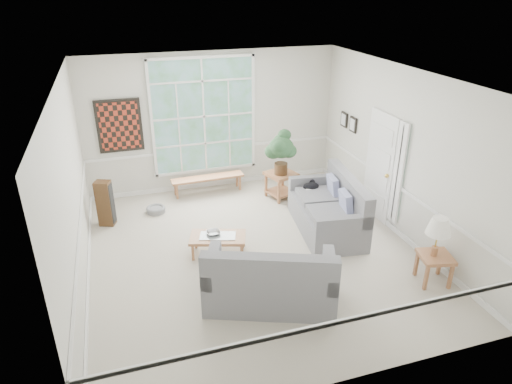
# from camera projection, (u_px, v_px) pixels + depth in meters

# --- Properties ---
(floor) EXTENTS (5.50, 6.00, 0.01)m
(floor) POSITION_uv_depth(u_px,v_px,m) (254.00, 252.00, 7.93)
(floor) COLOR #B6AE9D
(floor) RESTS_ON ground
(ceiling) EXTENTS (5.50, 6.00, 0.02)m
(ceiling) POSITION_uv_depth(u_px,v_px,m) (254.00, 78.00, 6.66)
(ceiling) COLOR white
(ceiling) RESTS_ON ground
(wall_back) EXTENTS (5.50, 0.02, 3.00)m
(wall_back) POSITION_uv_depth(u_px,v_px,m) (213.00, 122.00, 9.89)
(wall_back) COLOR silver
(wall_back) RESTS_ON ground
(wall_front) EXTENTS (5.50, 0.02, 3.00)m
(wall_front) POSITION_uv_depth(u_px,v_px,m) (340.00, 279.00, 4.70)
(wall_front) COLOR silver
(wall_front) RESTS_ON ground
(wall_left) EXTENTS (0.02, 6.00, 3.00)m
(wall_left) POSITION_uv_depth(u_px,v_px,m) (71.00, 194.00, 6.55)
(wall_left) COLOR silver
(wall_left) RESTS_ON ground
(wall_right) EXTENTS (0.02, 6.00, 3.00)m
(wall_right) POSITION_uv_depth(u_px,v_px,m) (402.00, 154.00, 8.05)
(wall_right) COLOR silver
(wall_right) RESTS_ON ground
(window_back) EXTENTS (2.30, 0.08, 2.40)m
(window_back) POSITION_uv_depth(u_px,v_px,m) (204.00, 116.00, 9.74)
(window_back) COLOR white
(window_back) RESTS_ON wall_back
(entry_door) EXTENTS (0.08, 0.90, 2.10)m
(entry_door) POSITION_uv_depth(u_px,v_px,m) (379.00, 166.00, 8.74)
(entry_door) COLOR white
(entry_door) RESTS_ON floor
(door_sidelight) EXTENTS (0.08, 0.26, 1.90)m
(door_sidelight) POSITION_uv_depth(u_px,v_px,m) (399.00, 174.00, 8.16)
(door_sidelight) COLOR white
(door_sidelight) RESTS_ON wall_right
(wall_art) EXTENTS (0.90, 0.06, 1.10)m
(wall_art) POSITION_uv_depth(u_px,v_px,m) (119.00, 126.00, 9.27)
(wall_art) COLOR #5B2014
(wall_art) RESTS_ON wall_back
(wall_frame_near) EXTENTS (0.04, 0.26, 0.32)m
(wall_frame_near) POSITION_uv_depth(u_px,v_px,m) (353.00, 125.00, 9.53)
(wall_frame_near) COLOR black
(wall_frame_near) RESTS_ON wall_right
(wall_frame_far) EXTENTS (0.04, 0.26, 0.32)m
(wall_frame_far) POSITION_uv_depth(u_px,v_px,m) (344.00, 120.00, 9.87)
(wall_frame_far) COLOR black
(wall_frame_far) RESTS_ON wall_right
(loveseat_right) EXTENTS (1.25, 2.05, 1.04)m
(loveseat_right) POSITION_uv_depth(u_px,v_px,m) (327.00, 205.00, 8.43)
(loveseat_right) COLOR slate
(loveseat_right) RESTS_ON floor
(loveseat_front) EXTENTS (2.08, 1.58, 1.01)m
(loveseat_front) POSITION_uv_depth(u_px,v_px,m) (270.00, 272.00, 6.53)
(loveseat_front) COLOR slate
(loveseat_front) RESTS_ON floor
(coffee_table) EXTENTS (1.05, 0.77, 0.35)m
(coffee_table) POSITION_uv_depth(u_px,v_px,m) (218.00, 245.00, 7.81)
(coffee_table) COLOR #A56942
(coffee_table) RESTS_ON floor
(pewter_bowl) EXTENTS (0.31, 0.31, 0.07)m
(pewter_bowl) POSITION_uv_depth(u_px,v_px,m) (213.00, 233.00, 7.77)
(pewter_bowl) COLOR #9D9DA3
(pewter_bowl) RESTS_ON coffee_table
(window_bench) EXTENTS (1.60, 0.37, 0.37)m
(window_bench) POSITION_uv_depth(u_px,v_px,m) (208.00, 185.00, 10.08)
(window_bench) COLOR #A56942
(window_bench) RESTS_ON floor
(end_table) EXTENTS (0.72, 0.72, 0.57)m
(end_table) POSITION_uv_depth(u_px,v_px,m) (281.00, 185.00, 9.82)
(end_table) COLOR #A56942
(end_table) RESTS_ON floor
(houseplant) EXTENTS (0.77, 0.77, 0.96)m
(houseplant) POSITION_uv_depth(u_px,v_px,m) (281.00, 152.00, 9.45)
(houseplant) COLOR #254829
(houseplant) RESTS_ON end_table
(side_table) EXTENTS (0.57, 0.57, 0.48)m
(side_table) POSITION_uv_depth(u_px,v_px,m) (433.00, 269.00, 7.05)
(side_table) COLOR #A56942
(side_table) RESTS_ON floor
(table_lamp) EXTENTS (0.37, 0.37, 0.64)m
(table_lamp) POSITION_uv_depth(u_px,v_px,m) (437.00, 237.00, 6.83)
(table_lamp) COLOR white
(table_lamp) RESTS_ON side_table
(pet_bed) EXTENTS (0.52, 0.52, 0.12)m
(pet_bed) POSITION_uv_depth(u_px,v_px,m) (156.00, 209.00, 9.27)
(pet_bed) COLOR slate
(pet_bed) RESTS_ON floor
(floor_speaker) EXTENTS (0.34, 0.31, 0.90)m
(floor_speaker) POSITION_uv_depth(u_px,v_px,m) (105.00, 203.00, 8.65)
(floor_speaker) COLOR #442B16
(floor_speaker) RESTS_ON floor
(cat) EXTENTS (0.39, 0.34, 0.16)m
(cat) POSITION_uv_depth(u_px,v_px,m) (311.00, 186.00, 8.98)
(cat) COLOR black
(cat) RESTS_ON loveseat_right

